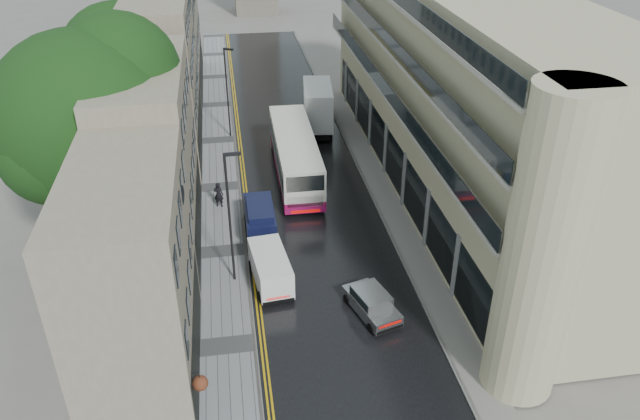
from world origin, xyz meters
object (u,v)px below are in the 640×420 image
object	(u,v)px
cream_bus	(282,178)
white_lorry	(306,114)
pedestrian	(219,195)
lamp_post_far	(227,94)
lamp_post_near	(230,220)
tree_near	(90,149)
white_van	(260,287)
tree_far	(124,84)
silver_hatchback	(372,321)
navy_van	(248,233)

from	to	relation	value
cream_bus	white_lorry	xyz separation A→B (m)	(3.06, 10.48, 0.37)
pedestrian	lamp_post_far	distance (m)	12.23
lamp_post_near	lamp_post_far	world-z (taller)	lamp_post_near
tree_near	cream_bus	world-z (taller)	tree_near
cream_bus	lamp_post_near	size ratio (longest dim) A/B	1.56
tree_near	white_van	bearing A→B (deg)	-34.41
pedestrian	lamp_post_near	size ratio (longest dim) A/B	0.23
tree_near	pedestrian	size ratio (longest dim) A/B	7.77
tree_far	silver_hatchback	distance (m)	26.54
cream_bus	navy_van	world-z (taller)	cream_bus
white_van	lamp_post_near	world-z (taller)	lamp_post_near
white_van	pedestrian	world-z (taller)	white_van
white_lorry	lamp_post_near	world-z (taller)	lamp_post_near
white_lorry	navy_van	world-z (taller)	white_lorry
lamp_post_far	pedestrian	bearing A→B (deg)	-70.72
white_van	pedestrian	bearing A→B (deg)	94.71
white_lorry	silver_hatchback	size ratio (longest dim) A/B	2.10
navy_van	pedestrian	world-z (taller)	navy_van
white_lorry	pedestrian	xyz separation A→B (m)	(-7.40, -10.93, -1.02)
tree_far	lamp_post_far	size ratio (longest dim) A/B	1.69
white_lorry	white_van	distance (m)	22.12
silver_hatchback	pedestrian	xyz separation A→B (m)	(-7.29, 13.83, 0.31)
tree_near	lamp_post_far	world-z (taller)	tree_near
tree_near	white_lorry	xyz separation A→B (m)	(13.91, 15.59, -4.91)
navy_van	white_van	bearing A→B (deg)	-86.47
tree_far	silver_hatchback	bearing A→B (deg)	-58.63
lamp_post_far	white_van	bearing A→B (deg)	-63.01
tree_near	silver_hatchback	bearing A→B (deg)	-33.56
silver_hatchback	pedestrian	world-z (taller)	pedestrian
white_van	navy_van	xyz separation A→B (m)	(-0.32, 5.20, 0.17)
navy_van	lamp_post_near	xyz separation A→B (m)	(-1.00, -3.10, 2.84)
silver_hatchback	navy_van	bearing A→B (deg)	106.50
cream_bus	tree_near	bearing A→B (deg)	-154.12
silver_hatchback	cream_bus	bearing A→B (deg)	84.84
cream_bus	pedestrian	bearing A→B (deg)	-173.48
white_van	navy_van	world-z (taller)	navy_van
tree_far	white_van	xyz separation A→B (m)	(8.22, -18.84, -5.25)
white_lorry	tree_far	bearing A→B (deg)	-162.65
lamp_post_near	white_van	bearing A→B (deg)	-60.94
tree_near	tree_far	world-z (taller)	tree_near
silver_hatchback	tree_far	bearing A→B (deg)	104.50
tree_near	lamp_post_near	size ratio (longest dim) A/B	1.79
cream_bus	white_van	bearing A→B (deg)	-101.33
tree_far	white_van	bearing A→B (deg)	-66.42
cream_bus	white_lorry	distance (m)	10.93
silver_hatchback	lamp_post_near	size ratio (longest dim) A/B	0.47
tree_far	silver_hatchback	xyz separation A→B (m)	(13.51, -22.16, -5.52)
tree_far	white_lorry	world-z (taller)	tree_far
cream_bus	lamp_post_far	distance (m)	12.04
tree_near	white_van	xyz separation A→B (m)	(8.52, -5.84, -5.97)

